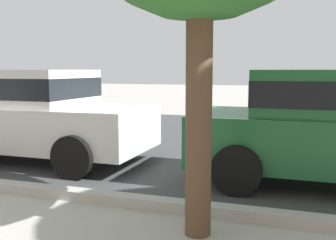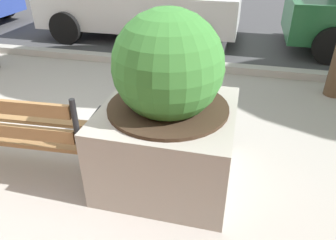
% 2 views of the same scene
% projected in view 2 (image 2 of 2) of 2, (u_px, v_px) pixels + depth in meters
% --- Properties ---
extents(ground_plane, '(80.00, 80.00, 0.00)m').
position_uv_depth(ground_plane, '(25.00, 161.00, 3.16)').
color(ground_plane, '#ADA8A0').
extents(street_surface, '(60.00, 9.00, 0.01)m').
position_uv_depth(street_surface, '(180.00, 10.00, 9.43)').
color(street_surface, '#424244').
rests_on(street_surface, ground).
extents(curb_stone, '(60.00, 0.20, 0.12)m').
position_uv_depth(curb_stone, '(126.00, 59.00, 5.55)').
color(curb_stone, '#B2AFA8').
rests_on(curb_stone, ground).
extents(concrete_planter, '(1.11, 1.11, 1.52)m').
position_uv_depth(concrete_planter, '(168.00, 113.00, 2.64)').
color(concrete_planter, '#A8A399').
rests_on(concrete_planter, ground).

